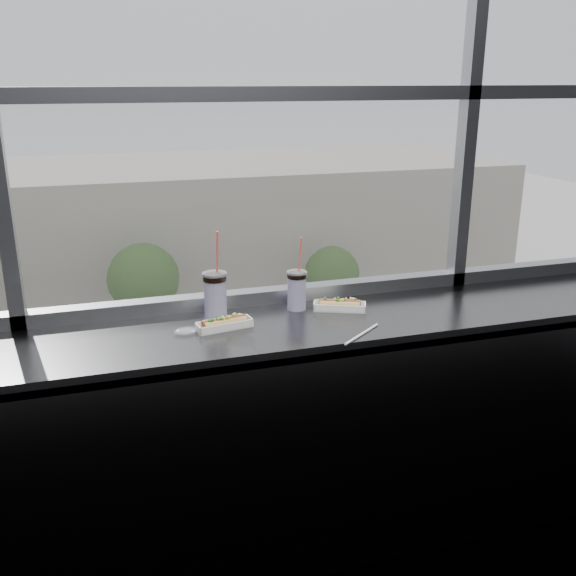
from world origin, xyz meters
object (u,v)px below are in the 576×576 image
object	(u,v)px
car_near_d	(306,439)
tree_right	(332,274)
soda_cup_left	(215,293)
wrapper	(186,331)
hotdog_tray_right	(340,305)
car_far_b	(158,361)
car_near_e	(493,406)
hotdog_tray_left	(224,323)
soda_cup_right	(297,288)
car_near_c	(79,478)
pedestrian_c	(218,319)
loose_straw	(362,334)
pedestrian_d	(315,311)
pedestrian_b	(124,327)
tree_center	(144,279)

from	to	relation	value
car_near_d	tree_right	distance (m)	13.36
soda_cup_left	wrapper	xyz separation A→B (m)	(-0.15, -0.13, -0.10)
hotdog_tray_right	wrapper	size ratio (longest dim) A/B	2.48
soda_cup_left	car_far_b	size ratio (longest dim) A/B	0.06
hotdog_tray_right	car_near_e	world-z (taller)	hotdog_tray_right
hotdog_tray_left	soda_cup_right	xyz separation A→B (m)	(0.35, 0.13, 0.07)
car_near_e	car_near_c	xyz separation A→B (m)	(-15.19, 0.00, -0.12)
car_near_d	tree_right	size ratio (longest dim) A/B	1.28
wrapper	pedestrian_c	bearing A→B (deg)	79.23
hotdog_tray_right	wrapper	xyz separation A→B (m)	(-0.68, -0.07, -0.01)
loose_straw	car_near_d	world-z (taller)	loose_straw
hotdog_tray_right	car_near_c	world-z (taller)	hotdog_tray_right
soda_cup_right	pedestrian_c	world-z (taller)	soda_cup_right
loose_straw	pedestrian_d	xyz separation A→B (m)	(9.93, 28.33, -10.94)
hotdog_tray_left	hotdog_tray_right	size ratio (longest dim) A/B	1.00
hotdog_tray_right	car_near_c	bearing A→B (deg)	121.10
hotdog_tray_left	car_near_d	world-z (taller)	hotdog_tray_left
pedestrian_b	soda_cup_left	bearing A→B (deg)	-91.02
car_near_c	tree_center	xyz separation A→B (m)	(3.27, 12.00, 2.74)
car_near_e	car_near_d	xyz separation A→B (m)	(-7.55, 0.00, -0.06)
soda_cup_left	tree_center	bearing A→B (deg)	86.75
hotdog_tray_left	pedestrian_b	size ratio (longest dim) A/B	0.12
car_far_b	tree_center	world-z (taller)	tree_center
loose_straw	hotdog_tray_right	bearing A→B (deg)	48.41
wrapper	car_near_d	distance (m)	20.61
wrapper	loose_straw	bearing A→B (deg)	-18.47
pedestrian_b	car_near_c	bearing A→B (deg)	-99.72
pedestrian_d	tree_center	size ratio (longest dim) A/B	0.41
soda_cup_right	tree_center	xyz separation A→B (m)	(1.24, 28.13, -8.47)
car_near_e	car_far_b	size ratio (longest dim) A/B	1.03
car_near_c	pedestrian_b	bearing A→B (deg)	-2.88
soda_cup_right	pedestrian_d	distance (m)	31.70
car_near_d	hotdog_tray_right	bearing A→B (deg)	153.75
car_near_c	car_near_d	distance (m)	7.64
pedestrian_c	car_near_c	bearing A→B (deg)	-119.66
pedestrian_b	tree_right	world-z (taller)	tree_right
pedestrian_d	car_near_e	bearing A→B (deg)	-165.43
car_near_c	pedestrian_b	xyz separation A→B (m)	(2.19, 12.78, 0.04)
loose_straw	pedestrian_b	distance (m)	31.30
hotdog_tray_left	tree_center	size ratio (longest dim) A/B	0.04
hotdog_tray_right	pedestrian_c	size ratio (longest dim) A/B	0.11
pedestrian_b	car_near_e	bearing A→B (deg)	-44.50
car_near_e	pedestrian_d	world-z (taller)	pedestrian_d
loose_straw	wrapper	xyz separation A→B (m)	(-0.66, 0.22, 0.01)
hotdog_tray_left	car_near_c	bearing A→B (deg)	85.93
car_near_e	tree_center	world-z (taller)	tree_center
pedestrian_d	tree_center	world-z (taller)	tree_center
wrapper	pedestrian_d	distance (m)	31.97
soda_cup_right	car_near_d	bearing A→B (deg)	70.84
soda_cup_right	pedestrian_c	distance (m)	30.79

